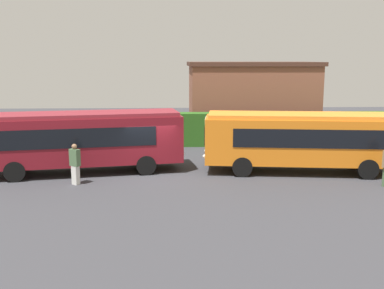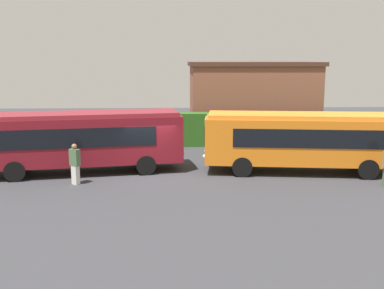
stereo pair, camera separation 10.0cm
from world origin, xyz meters
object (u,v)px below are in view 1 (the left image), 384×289
(person_left, at_px, (78,144))
(person_center, at_px, (75,163))
(traffic_cone, at_px, (372,150))
(bus_orange, at_px, (302,139))
(bus_maroon, at_px, (82,138))

(person_left, distance_m, person_center, 5.45)
(traffic_cone, bearing_deg, person_center, -160.46)
(bus_orange, bearing_deg, traffic_cone, -136.95)
(bus_maroon, distance_m, bus_orange, 11.21)
(person_left, bearing_deg, bus_maroon, -15.81)
(bus_orange, height_order, person_left, bus_orange)
(bus_maroon, distance_m, traffic_cone, 17.27)
(bus_maroon, bearing_deg, bus_orange, -11.64)
(person_left, distance_m, traffic_cone, 17.69)
(person_center, bearing_deg, traffic_cone, 145.46)
(bus_orange, distance_m, person_left, 12.61)
(bus_maroon, height_order, person_center, bus_maroon)
(traffic_cone, bearing_deg, person_left, -178.17)
(bus_orange, xyz_separation_m, person_left, (-12.07, 3.53, -0.85))
(bus_maroon, xyz_separation_m, traffic_cone, (16.80, 3.70, -1.50))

